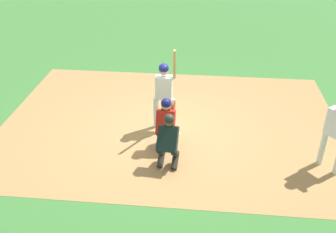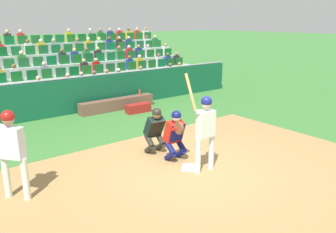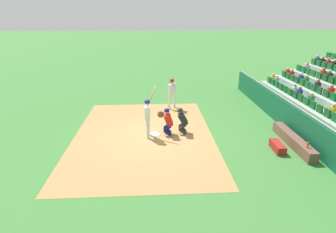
# 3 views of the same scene
# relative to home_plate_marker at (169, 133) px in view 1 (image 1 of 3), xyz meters

# --- Properties ---
(ground_plane) EXTENTS (160.00, 160.00, 0.00)m
(ground_plane) POSITION_rel_home_plate_marker_xyz_m (0.00, 0.00, -0.02)
(ground_plane) COLOR #3B7634
(infield_dirt_patch) EXTENTS (8.78, 6.31, 0.01)m
(infield_dirt_patch) POSITION_rel_home_plate_marker_xyz_m (0.00, 0.50, -0.01)
(infield_dirt_patch) COLOR #A37D4B
(infield_dirt_patch) RESTS_ON ground_plane
(home_plate_marker) EXTENTS (0.62, 0.62, 0.02)m
(home_plate_marker) POSITION_rel_home_plate_marker_xyz_m (0.00, 0.00, 0.00)
(home_plate_marker) COLOR white
(home_plate_marker) RESTS_ON infield_dirt_patch
(batter_at_plate) EXTENTS (0.59, 0.53, 2.26)m
(batter_at_plate) POSITION_rel_home_plate_marker_xyz_m (-0.13, 0.28, 1.09)
(batter_at_plate) COLOR silver
(batter_at_plate) RESTS_ON ground_plane
(catcher_crouching) EXTENTS (0.48, 0.72, 1.31)m
(catcher_crouching) POSITION_rel_home_plate_marker_xyz_m (0.01, -0.60, 0.71)
(catcher_crouching) COLOR #121655
(catcher_crouching) RESTS_ON ground_plane
(home_plate_umpire) EXTENTS (0.50, 0.52, 1.26)m
(home_plate_umpire) POSITION_rel_home_plate_marker_xyz_m (0.12, -1.28, 0.67)
(home_plate_umpire) COLOR #282620
(home_plate_umpire) RESTS_ON ground_plane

